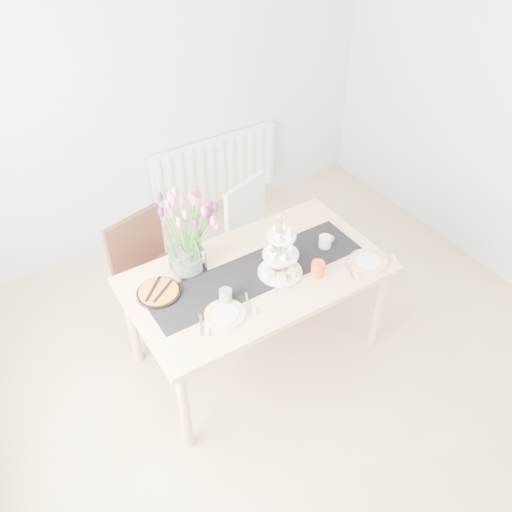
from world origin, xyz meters
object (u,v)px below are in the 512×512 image
chair_brown (149,267)px  cake_stand (280,259)px  tulip_vase (183,223)px  teapot (278,258)px  dining_table (257,282)px  tart_tin (159,293)px  plate_right (368,261)px  mug_grey (226,296)px  radiator (215,170)px  cream_jug (325,242)px  mug_orange (318,269)px  chair_white (257,228)px  plate_left (225,314)px

chair_brown → cake_stand: (0.58, -0.75, 0.35)m
tulip_vase → teapot: 0.62m
dining_table → tulip_vase: size_ratio=2.46×
cake_stand → tart_tin: cake_stand is taller
teapot → plate_right: bearing=-42.4°
chair_brown → mug_grey: chair_brown is taller
teapot → plate_right: size_ratio=1.09×
radiator → cake_stand: size_ratio=2.98×
teapot → cake_stand: bearing=-125.2°
cream_jug → tart_tin: cream_jug is taller
tulip_vase → plate_right: 1.18m
chair_brown → plate_right: (1.11, -0.96, 0.24)m
cake_stand → mug_orange: 0.24m
cake_stand → mug_grey: 0.41m
mug_orange → cake_stand: bearing=89.7°
radiator → tart_tin: (-1.19, -1.47, 0.32)m
cake_stand → plate_right: bearing=-22.0°
cream_jug → tart_tin: 1.11m
mug_orange → tulip_vase: bearing=89.3°
tulip_vase → chair_white: bearing=27.2°
chair_brown → dining_table: bearing=-69.5°
plate_right → dining_table: bearing=155.4°
chair_white → plate_right: 1.00m
radiator → cake_stand: cake_stand is taller
dining_table → cake_stand: cake_stand is taller
chair_white → teapot: bearing=-131.7°
dining_table → plate_right: size_ratio=6.61×
mug_grey → chair_white: bearing=11.0°
chair_brown → plate_left: (0.12, -0.87, 0.24)m
plate_left → radiator: bearing=62.6°
chair_brown → plate_right: chair_brown is taller
tulip_vase → mug_grey: (0.06, -0.37, -0.31)m
tulip_vase → radiator: bearing=55.4°
chair_white → dining_table: bearing=-141.9°
tart_tin → cake_stand: bearing=-18.1°
tulip_vase → mug_grey: tulip_vase is taller
cake_stand → mug_orange: (0.19, -0.13, -0.07)m
cream_jug → mug_grey: bearing=-169.5°
tulip_vase → cream_jug: bearing=-18.4°
chair_brown → mug_grey: 0.85m
dining_table → plate_left: (-0.35, -0.20, 0.08)m
chair_brown → tulip_vase: tulip_vase is taller
mug_grey → mug_orange: bearing=-46.2°
radiator → cream_jug: (-0.09, -1.65, 0.34)m
dining_table → mug_orange: (0.30, -0.22, 0.13)m
radiator → cream_jug: 1.68m
dining_table → tulip_vase: 0.61m
mug_grey → mug_orange: 0.60m
mug_orange → tart_tin: bearing=103.3°
radiator → dining_table: bearing=-110.2°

